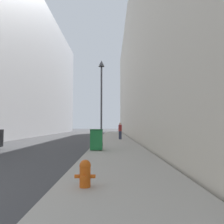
% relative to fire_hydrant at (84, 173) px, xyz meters
% --- Properties ---
extents(sidewalk_right, '(3.62, 60.00, 0.15)m').
position_rel_fire_hydrant_xyz_m(sidewalk_right, '(1.02, 16.65, -0.41)').
color(sidewalk_right, '#ADA89E').
rests_on(sidewalk_right, ground).
extents(building_right_stone, '(12.00, 60.00, 19.49)m').
position_rel_fire_hydrant_xyz_m(building_right_stone, '(8.92, 24.65, 9.26)').
color(building_right_stone, beige).
rests_on(building_right_stone, ground).
extents(fire_hydrant, '(0.51, 0.39, 0.65)m').
position_rel_fire_hydrant_xyz_m(fire_hydrant, '(0.00, 0.00, 0.00)').
color(fire_hydrant, '#D15614').
rests_on(fire_hydrant, sidewalk_right).
extents(trash_bin, '(0.73, 0.68, 1.25)m').
position_rel_fire_hydrant_xyz_m(trash_bin, '(-0.28, 7.82, 0.30)').
color(trash_bin, '#1E7538').
rests_on(trash_bin, sidewalk_right).
extents(lamppost, '(0.44, 0.44, 6.18)m').
position_rel_fire_hydrant_xyz_m(lamppost, '(-0.11, 10.16, 3.69)').
color(lamppost, '#4C4C51').
rests_on(lamppost, sidewalk_right).
extents(pedestrian_on_sidewalk, '(0.36, 0.24, 1.79)m').
position_rel_fire_hydrant_xyz_m(pedestrian_on_sidewalk, '(1.53, 18.04, 0.56)').
color(pedestrian_on_sidewalk, '#2D3347').
rests_on(pedestrian_on_sidewalk, sidewalk_right).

